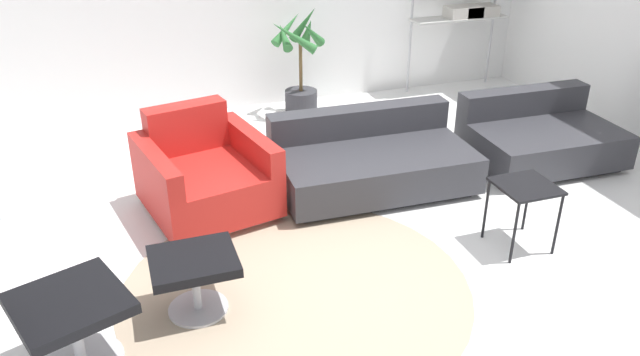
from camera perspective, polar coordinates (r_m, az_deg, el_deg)
ground_plane at (r=4.34m, az=0.30°, el=-6.92°), size 12.00×12.00×0.00m
round_rug at (r=4.01m, az=-2.23°, el=-10.10°), size 2.22×2.22×0.01m
ottoman at (r=3.75m, az=-11.42°, el=-8.28°), size 0.50×0.42×0.38m
armchair_red at (r=4.81m, az=-10.48°, el=0.04°), size 1.04×1.08×0.76m
couch_low at (r=5.14m, az=4.72°, el=1.49°), size 1.60×0.95×0.58m
couch_second at (r=5.91m, az=19.41°, el=3.45°), size 1.28×0.94×0.58m
side_table at (r=4.44m, az=18.23°, el=-1.31°), size 0.38×0.38×0.48m
potted_plant at (r=6.60m, az=-1.87°, el=9.66°), size 0.61×0.67×1.13m
shelf_unit at (r=7.44m, az=13.39°, el=15.31°), size 1.12×0.28×1.61m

